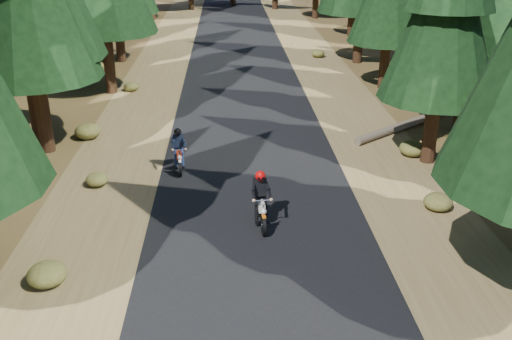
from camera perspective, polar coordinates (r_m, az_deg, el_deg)
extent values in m
plane|color=#473119|center=(15.31, 0.30, -6.01)|extent=(120.00, 120.00, 0.00)
cube|color=black|center=(19.81, -0.53, 1.11)|extent=(6.00, 100.00, 0.01)
cube|color=brown|center=(20.16, -13.71, 0.81)|extent=(3.20, 100.00, 0.01)
cube|color=brown|center=(20.52, 12.42, 1.33)|extent=(3.20, 100.00, 0.01)
cylinder|color=black|center=(21.11, -21.04, 8.57)|extent=(0.51, 0.51, 5.34)
cylinder|color=black|center=(19.78, 17.46, 6.89)|extent=(0.48, 0.48, 4.52)
cone|color=black|center=(19.22, 18.50, 14.97)|extent=(3.84, 3.84, 5.65)
cylinder|color=black|center=(21.86, -21.79, 10.40)|extent=(0.56, 0.56, 6.43)
cylinder|color=black|center=(23.07, 20.55, 10.43)|extent=(0.53, 0.53, 5.84)
cylinder|color=black|center=(26.87, 24.12, 12.20)|extent=(0.56, 0.56, 6.43)
cylinder|color=black|center=(28.16, -14.77, 13.12)|extent=(0.53, 0.53, 5.72)
cylinder|color=black|center=(28.95, 12.89, 12.34)|extent=(0.48, 0.48, 4.51)
cylinder|color=black|center=(31.77, -20.03, 14.20)|extent=(0.55, 0.55, 6.37)
cylinder|color=black|center=(32.44, 17.93, 14.72)|extent=(0.56, 0.56, 6.47)
cylinder|color=black|center=(34.95, -13.70, 15.03)|extent=(0.53, 0.53, 5.64)
cylinder|color=black|center=(34.25, 10.40, 15.30)|extent=(0.53, 0.53, 5.83)
cylinder|color=black|center=(38.21, -18.95, 14.97)|extent=(0.52, 0.52, 5.45)
cylinder|color=black|center=(39.78, 15.58, 15.04)|extent=(0.48, 0.48, 4.61)
cylinder|color=black|center=(41.77, -13.60, 15.46)|extent=(0.48, 0.48, 4.42)
cylinder|color=black|center=(37.62, -22.76, 15.07)|extent=(0.56, 0.56, 6.40)
cylinder|color=black|center=(35.38, 24.25, 13.75)|extent=(0.52, 0.52, 5.60)
cylinder|color=#4C4233|center=(23.40, 14.41, 4.31)|extent=(4.52, 3.62, 0.32)
ellipsoid|color=#474C1E|center=(20.77, 15.36, 2.10)|extent=(0.91, 0.91, 0.54)
ellipsoid|color=#474C1E|center=(22.60, -16.50, 3.73)|extent=(0.95, 0.95, 0.57)
ellipsoid|color=#474C1E|center=(17.05, 17.74, -3.05)|extent=(0.82, 0.82, 0.49)
ellipsoid|color=#474C1E|center=(30.28, 14.27, 8.84)|extent=(0.93, 0.93, 0.56)
ellipsoid|color=#474C1E|center=(18.41, -15.62, -0.93)|extent=(0.69, 0.69, 0.41)
ellipsoid|color=#474C1E|center=(33.23, -15.56, 9.93)|extent=(0.86, 0.86, 0.52)
ellipsoid|color=#474C1E|center=(35.79, 6.22, 11.51)|extent=(0.79, 0.79, 0.48)
ellipsoid|color=#474C1E|center=(28.74, -12.36, 8.13)|extent=(0.72, 0.72, 0.43)
ellipsoid|color=#474C1E|center=(13.87, -20.18, -9.75)|extent=(0.89, 0.89, 0.53)
cube|color=black|center=(15.08, 0.51, -2.06)|extent=(0.35, 0.23, 0.49)
sphere|color=#BC0708|center=(14.93, 0.51, -0.81)|extent=(0.29, 0.29, 0.27)
cube|color=black|center=(18.76, -7.78, 2.70)|extent=(0.34, 0.23, 0.46)
sphere|color=black|center=(18.65, -7.84, 3.66)|extent=(0.28, 0.28, 0.25)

